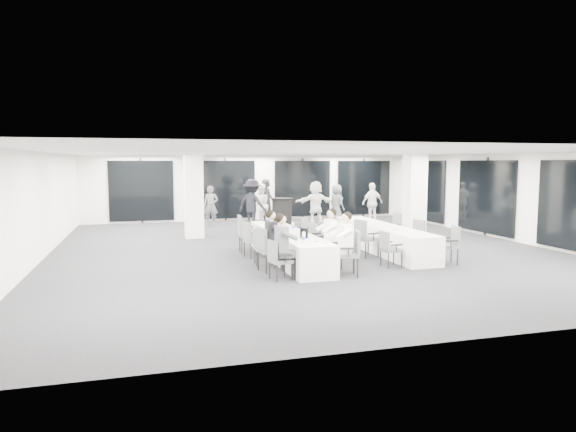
% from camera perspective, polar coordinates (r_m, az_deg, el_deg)
% --- Properties ---
extents(room, '(14.04, 16.04, 2.84)m').
position_cam_1_polar(room, '(16.19, 3.39, 1.93)').
color(room, black).
rests_on(room, ground).
extents(column_left, '(0.60, 0.60, 2.80)m').
position_cam_1_polar(column_left, '(17.46, -10.43, 2.18)').
color(column_left, white).
rests_on(column_left, floor).
extents(column_right, '(0.60, 0.60, 2.80)m').
position_cam_1_polar(column_right, '(17.46, 13.85, 2.11)').
color(column_right, white).
rests_on(column_right, floor).
extents(banquet_table_main, '(0.90, 5.00, 0.75)m').
position_cam_1_polar(banquet_table_main, '(13.27, 0.01, -3.35)').
color(banquet_table_main, silver).
rests_on(banquet_table_main, floor).
extents(banquet_table_side, '(0.90, 5.00, 0.75)m').
position_cam_1_polar(banquet_table_side, '(14.85, 10.39, -2.45)').
color(banquet_table_side, silver).
rests_on(banquet_table_side, floor).
extents(cocktail_table, '(0.85, 0.85, 1.18)m').
position_cam_1_polar(cocktail_table, '(19.46, -0.68, 0.29)').
color(cocktail_table, black).
rests_on(cocktail_table, floor).
extents(chair_main_left_near, '(0.51, 0.54, 0.87)m').
position_cam_1_polar(chair_main_left_near, '(11.05, -1.17, -4.63)').
color(chair_main_left_near, '#4D5055').
rests_on(chair_main_left_near, floor).
extents(chair_main_left_second, '(0.61, 0.65, 1.03)m').
position_cam_1_polar(chair_main_left_second, '(11.91, -2.34, -3.42)').
color(chair_main_left_second, '#4D5055').
rests_on(chair_main_left_second, floor).
extents(chair_main_left_mid, '(0.47, 0.52, 0.88)m').
position_cam_1_polar(chair_main_left_mid, '(12.68, -3.12, -3.21)').
color(chair_main_left_mid, '#4D5055').
rests_on(chair_main_left_mid, floor).
extents(chair_main_left_fourth, '(0.58, 0.61, 0.95)m').
position_cam_1_polar(chair_main_left_fourth, '(13.67, -4.08, -2.38)').
color(chair_main_left_fourth, '#4D5055').
rests_on(chair_main_left_fourth, floor).
extents(chair_main_left_far, '(0.55, 0.61, 1.04)m').
position_cam_1_polar(chair_main_left_far, '(14.47, -4.79, -1.71)').
color(chair_main_left_far, '#4D5055').
rests_on(chair_main_left_far, floor).
extents(chair_main_right_near, '(0.61, 0.64, 1.02)m').
position_cam_1_polar(chair_main_right_near, '(11.51, 6.94, -3.80)').
color(chair_main_right_near, '#4D5055').
rests_on(chair_main_right_near, floor).
extents(chair_main_right_second, '(0.59, 0.62, 0.99)m').
position_cam_1_polar(chair_main_right_second, '(12.37, 5.26, -3.18)').
color(chair_main_right_second, '#4D5055').
rests_on(chair_main_right_second, floor).
extents(chair_main_right_mid, '(0.56, 0.61, 1.02)m').
position_cam_1_polar(chair_main_right_mid, '(13.28, 3.77, -2.45)').
color(chair_main_right_mid, '#4D5055').
rests_on(chair_main_right_mid, floor).
extents(chair_main_right_fourth, '(0.52, 0.55, 0.86)m').
position_cam_1_polar(chair_main_right_fourth, '(14.15, 2.45, -2.30)').
color(chair_main_right_fourth, '#4D5055').
rests_on(chair_main_right_fourth, floor).
extents(chair_main_right_far, '(0.49, 0.54, 0.91)m').
position_cam_1_polar(chair_main_right_far, '(14.99, 1.41, -1.72)').
color(chair_main_right_far, '#4D5055').
rests_on(chair_main_right_far, floor).
extents(chair_side_left_near, '(0.47, 0.52, 0.87)m').
position_cam_1_polar(chair_side_left_near, '(12.65, 11.11, -3.36)').
color(chair_side_left_near, '#4D5055').
rests_on(chair_side_left_near, floor).
extents(chair_side_left_mid, '(0.61, 0.64, 1.01)m').
position_cam_1_polar(chair_side_left_mid, '(13.88, 8.50, -2.18)').
color(chair_side_left_mid, '#4D5055').
rests_on(chair_side_left_mid, floor).
extents(chair_side_left_far, '(0.53, 0.55, 0.86)m').
position_cam_1_polar(chair_side_left_far, '(15.45, 5.94, -1.62)').
color(chair_side_left_far, '#4D5055').
rests_on(chair_side_left_far, floor).
extents(chair_side_right_near, '(0.56, 0.60, 0.95)m').
position_cam_1_polar(chair_side_right_near, '(13.42, 17.58, -2.82)').
color(chair_side_right_near, '#4D5055').
rests_on(chair_side_right_near, floor).
extents(chair_side_right_mid, '(0.56, 0.59, 0.92)m').
position_cam_1_polar(chair_side_right_mid, '(14.85, 13.98, -1.95)').
color(chair_side_right_mid, '#4D5055').
rests_on(chair_side_right_mid, floor).
extents(chair_side_right_far, '(0.52, 0.58, 0.99)m').
position_cam_1_polar(chair_side_right_far, '(16.05, 11.58, -1.17)').
color(chair_side_right_far, '#4D5055').
rests_on(chair_side_right_far, floor).
extents(seated_guest_a, '(0.50, 0.38, 1.44)m').
position_cam_1_polar(seated_guest_a, '(11.05, -0.40, -2.95)').
color(seated_guest_a, '#4F5256').
rests_on(seated_guest_a, floor).
extents(seated_guest_b, '(0.50, 0.38, 1.44)m').
position_cam_1_polar(seated_guest_b, '(11.93, -1.57, -2.28)').
color(seated_guest_b, black).
rests_on(seated_guest_b, floor).
extents(seated_guest_c, '(0.50, 0.38, 1.44)m').
position_cam_1_polar(seated_guest_c, '(11.43, 6.13, -2.68)').
color(seated_guest_c, white).
rests_on(seated_guest_c, floor).
extents(seated_guest_d, '(0.50, 0.38, 1.44)m').
position_cam_1_polar(seated_guest_d, '(12.29, 4.52, -2.06)').
color(seated_guest_d, white).
rests_on(seated_guest_d, floor).
extents(standing_guest_a, '(0.94, 0.98, 2.11)m').
position_cam_1_polar(standing_guest_a, '(20.59, -2.32, 1.88)').
color(standing_guest_a, black).
rests_on(standing_guest_a, floor).
extents(standing_guest_b, '(1.07, 0.89, 1.90)m').
position_cam_1_polar(standing_guest_b, '(20.36, -3.07, 1.54)').
color(standing_guest_b, white).
rests_on(standing_guest_b, floor).
extents(standing_guest_c, '(1.48, 1.47, 2.14)m').
position_cam_1_polar(standing_guest_c, '(19.56, -3.99, 1.70)').
color(standing_guest_c, black).
rests_on(standing_guest_c, floor).
extents(standing_guest_d, '(1.22, 0.83, 1.91)m').
position_cam_1_polar(standing_guest_d, '(21.67, 9.37, 1.74)').
color(standing_guest_d, white).
rests_on(standing_guest_d, floor).
extents(standing_guest_e, '(0.81, 1.00, 1.79)m').
position_cam_1_polar(standing_guest_e, '(22.07, 5.42, 1.72)').
color(standing_guest_e, '#4F5256').
rests_on(standing_guest_e, floor).
extents(standing_guest_f, '(1.92, 0.95, 2.01)m').
position_cam_1_polar(standing_guest_f, '(20.88, 3.08, 1.80)').
color(standing_guest_f, white).
rests_on(standing_guest_f, floor).
extents(standing_guest_g, '(0.76, 0.66, 1.80)m').
position_cam_1_polar(standing_guest_g, '(20.69, -8.57, 1.41)').
color(standing_guest_g, '#4F5256').
rests_on(standing_guest_g, floor).
extents(standing_guest_h, '(0.76, 1.05, 1.97)m').
position_cam_1_polar(standing_guest_h, '(19.06, 13.27, 1.18)').
color(standing_guest_h, white).
rests_on(standing_guest_h, floor).
extents(ice_bucket_near, '(0.20, 0.20, 0.23)m').
position_cam_1_polar(ice_bucket_near, '(12.12, 1.79, -1.92)').
color(ice_bucket_near, black).
rests_on(ice_bucket_near, banquet_table_main).
extents(ice_bucket_far, '(0.21, 0.21, 0.24)m').
position_cam_1_polar(ice_bucket_far, '(14.44, -1.66, -0.62)').
color(ice_bucket_far, black).
rests_on(ice_bucket_far, banquet_table_main).
extents(water_bottle_a, '(0.08, 0.08, 0.24)m').
position_cam_1_polar(water_bottle_a, '(11.45, 1.74, -2.36)').
color(water_bottle_a, silver).
rests_on(water_bottle_a, banquet_table_main).
extents(water_bottle_b, '(0.07, 0.07, 0.21)m').
position_cam_1_polar(water_bottle_b, '(13.49, 0.56, -1.13)').
color(water_bottle_b, silver).
rests_on(water_bottle_b, banquet_table_main).
extents(water_bottle_c, '(0.07, 0.07, 0.22)m').
position_cam_1_polar(water_bottle_c, '(15.00, -2.25, -0.41)').
color(water_bottle_c, silver).
rests_on(water_bottle_c, banquet_table_main).
extents(plate_a, '(0.21, 0.21, 0.03)m').
position_cam_1_polar(plate_a, '(11.97, 1.56, -2.51)').
color(plate_a, white).
rests_on(plate_a, banquet_table_main).
extents(plate_b, '(0.20, 0.20, 0.03)m').
position_cam_1_polar(plate_b, '(11.54, 3.26, -2.83)').
color(plate_b, white).
rests_on(plate_b, banquet_table_main).
extents(plate_c, '(0.22, 0.22, 0.03)m').
position_cam_1_polar(plate_c, '(12.78, 1.04, -1.96)').
color(plate_c, white).
rests_on(plate_c, banquet_table_main).
extents(wine_glass, '(0.08, 0.08, 0.21)m').
position_cam_1_polar(wine_glass, '(11.26, 4.29, -2.30)').
color(wine_glass, silver).
rests_on(wine_glass, banquet_table_main).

